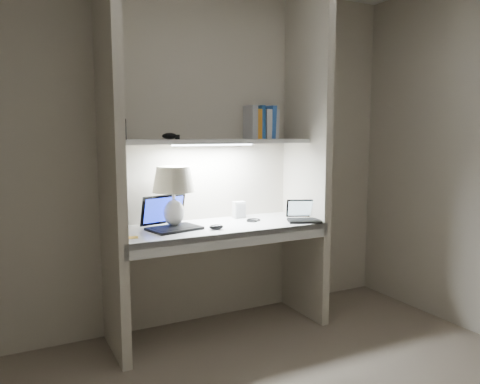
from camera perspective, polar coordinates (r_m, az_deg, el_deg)
back_wall at (r=3.47m, az=-4.50°, el=4.56°), size 3.20×0.01×2.50m
alcove_panel_left at (r=2.99m, az=-15.48°, el=3.90°), size 0.06×0.55×2.50m
alcove_panel_right at (r=3.58m, az=8.12°, el=4.60°), size 0.06×0.55×2.50m
desk at (r=3.28m, az=-2.55°, el=-4.39°), size 1.40×0.55×0.04m
desk_apron at (r=3.05m, az=-0.50°, el=-5.82°), size 1.46×0.03×0.10m
shelf at (r=3.30m, az=-3.30°, el=6.18°), size 1.40×0.36×0.03m
strip_light at (r=3.30m, az=-3.30°, el=5.80°), size 0.60×0.04×0.02m
table_lamp at (r=3.16m, az=-8.11°, el=0.65°), size 0.28×0.28×0.42m
laptop_main at (r=3.17m, az=-8.51°, el=-3.54°), size 0.38×0.35×0.22m
laptop_netbook at (r=3.45m, az=7.74°, el=-2.92°), size 0.29×0.28×0.15m
speaker at (r=3.53m, az=-0.12°, el=-2.18°), size 0.09×0.07×0.13m
mouse at (r=3.12m, az=-2.91°, el=-4.28°), size 0.11×0.08×0.04m
cable_coil at (r=3.43m, az=1.66°, el=-3.41°), size 0.12×0.12×0.01m
sticky_note at (r=2.96m, az=-13.01°, el=-5.42°), size 0.09×0.09×0.00m
book_row at (r=3.59m, az=2.54°, el=8.38°), size 0.24×0.17×0.25m
shelf_box at (r=3.15m, az=-14.57°, el=7.41°), size 0.09×0.07×0.13m
shelf_gadget at (r=3.18m, az=-8.58°, el=6.76°), size 0.11×0.09×0.04m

